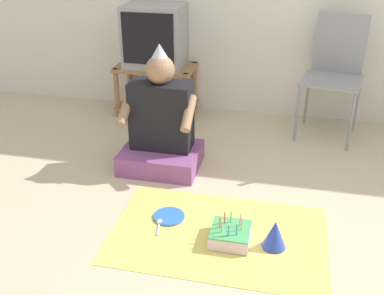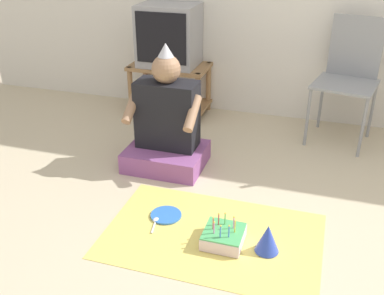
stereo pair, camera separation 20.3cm
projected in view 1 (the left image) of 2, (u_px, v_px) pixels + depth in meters
ground_plane at (286, 265)px, 2.27m from camera, size 16.00×16.00×0.00m
tv_stand at (156, 85)px, 3.96m from camera, size 0.68×0.40×0.44m
tv at (155, 36)px, 3.77m from camera, size 0.49×0.39×0.51m
folding_chair at (335, 68)px, 3.48m from camera, size 0.52×0.51×0.94m
person_seated at (161, 128)px, 3.08m from camera, size 0.53×0.43×0.87m
party_cloth at (218, 234)px, 2.49m from camera, size 1.18×0.77×0.01m
birthday_cake at (230, 235)px, 2.42m from camera, size 0.21×0.21×0.15m
party_hat_blue at (275, 234)px, 2.36m from camera, size 0.13×0.13×0.16m
paper_plate at (169, 216)px, 2.63m from camera, size 0.18×0.18×0.01m
plastic_spoon_near at (160, 223)px, 2.57m from camera, size 0.04×0.14×0.01m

